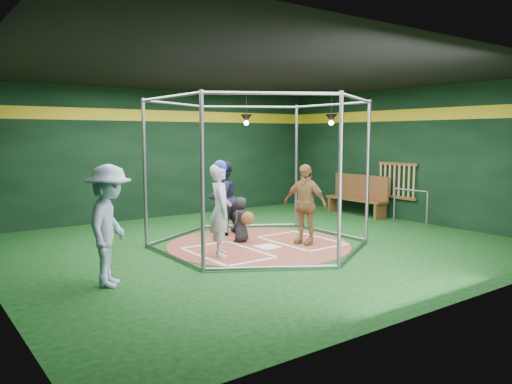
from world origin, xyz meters
TOP-DOWN VIEW (x-y plane):
  - room_shell at (0.00, 0.01)m, footprint 10.10×9.10m
  - clay_disc at (0.00, 0.00)m, footprint 3.80×3.80m
  - home_plate at (0.00, -0.30)m, footprint 0.43×0.43m
  - batter_box_left at (-0.95, -0.25)m, footprint 1.17×1.77m
  - batter_box_right at (0.95, -0.25)m, footprint 1.17×1.77m
  - batting_cage at (-0.00, -0.00)m, footprint 4.05×4.67m
  - bat_rack at (4.93, 0.40)m, footprint 0.07×1.25m
  - pendant_lamp_near at (2.20, 3.60)m, footprint 0.34×0.34m
  - pendant_lamp_far at (4.00, 2.00)m, footprint 0.34×0.34m
  - batter_figure at (-1.15, -0.35)m, footprint 0.64×0.75m
  - visitor_leopard at (0.82, -0.49)m, footprint 0.72×1.06m
  - catcher_figure at (-0.15, 0.41)m, footprint 0.55×0.62m
  - umpire at (-0.04, 1.33)m, footprint 0.95×0.83m
  - bystander_blue at (-3.49, -0.95)m, footprint 1.24×1.37m
  - dugout_bench at (4.64, 1.50)m, footprint 0.46×1.97m
  - steel_railing at (4.55, -0.34)m, footprint 0.05×1.05m

SIDE VIEW (x-z plane):
  - clay_disc at x=0.00m, z-range 0.00..0.01m
  - batter_box_left at x=-0.95m, z-range 0.01..0.02m
  - batter_box_right at x=0.95m, z-range 0.01..0.02m
  - home_plate at x=0.00m, z-range 0.01..0.02m
  - catcher_figure at x=-0.15m, z-range 0.02..0.98m
  - dugout_bench at x=4.64m, z-range 0.01..1.16m
  - steel_railing at x=4.55m, z-range 0.15..1.05m
  - visitor_leopard at x=0.82m, z-range 0.01..1.68m
  - umpire at x=-0.04m, z-range 0.01..1.69m
  - batter_figure at x=-1.15m, z-range 0.01..1.81m
  - bystander_blue at x=-3.49m, z-range 0.00..1.84m
  - bat_rack at x=4.93m, z-range 0.56..1.54m
  - batting_cage at x=0.00m, z-range 0.00..3.00m
  - room_shell at x=0.00m, z-range -0.01..3.52m
  - pendant_lamp_near at x=2.20m, z-range 2.29..3.19m
  - pendant_lamp_far at x=4.00m, z-range 2.29..3.19m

